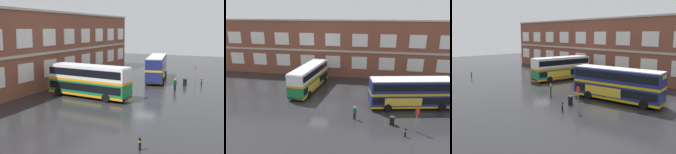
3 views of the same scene
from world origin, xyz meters
TOP-DOWN VIEW (x-y plane):
  - ground_plane at (0.00, 2.00)m, footprint 120.00×120.00m
  - brick_terminal_building at (-0.68, 17.98)m, footprint 56.70×8.19m
  - double_decker_near at (-3.12, 6.38)m, footprint 3.71×11.20m
  - double_decker_middle at (12.34, 2.01)m, footprint 11.29×4.63m
  - waiting_passenger at (5.25, -2.67)m, footprint 0.56×0.48m
  - bus_stand_flag at (12.08, -4.35)m, footprint 0.44×0.10m
  - station_litter_bin at (9.64, -3.21)m, footprint 0.60×0.60m
  - safety_bollard_west at (-16.23, -4.98)m, footprint 0.19×0.19m
  - safety_bollard_east at (10.85, -5.49)m, footprint 0.19×0.19m

SIDE VIEW (x-z plane):
  - ground_plane at x=0.00m, z-range 0.00..0.00m
  - safety_bollard_west at x=-16.23m, z-range 0.02..0.97m
  - safety_bollard_east at x=10.85m, z-range 0.02..0.97m
  - station_litter_bin at x=9.64m, z-range 0.01..1.04m
  - waiting_passenger at x=5.25m, z-range 0.08..1.78m
  - bus_stand_flag at x=12.08m, z-range 0.29..2.99m
  - double_decker_near at x=-3.12m, z-range 0.11..4.18m
  - double_decker_middle at x=12.34m, z-range 0.11..4.18m
  - brick_terminal_building at x=-0.68m, z-range -0.15..10.95m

